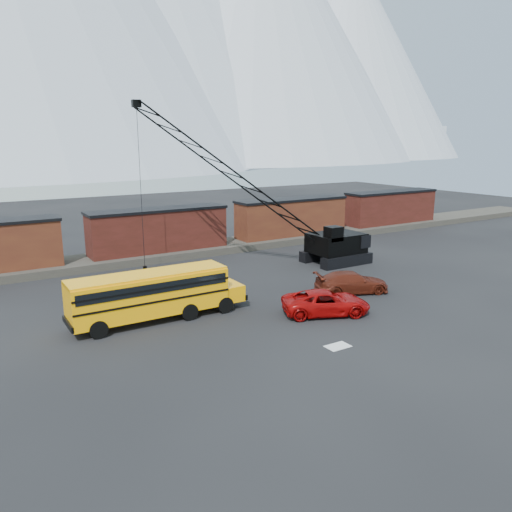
{
  "coord_description": "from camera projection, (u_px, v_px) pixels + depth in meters",
  "views": [
    {
      "loc": [
        -17.23,
        -23.81,
        11.37
      ],
      "look_at": [
        1.62,
        6.56,
        3.0
      ],
      "focal_mm": 35.0,
      "sensor_mm": 36.0,
      "label": 1
    }
  ],
  "objects": [
    {
      "name": "ground",
      "position": [
        289.0,
        326.0,
        31.13
      ],
      "size": [
        160.0,
        160.0,
        0.0
      ],
      "primitive_type": "plane",
      "color": "black",
      "rests_on": "ground"
    },
    {
      "name": "gravel_berm",
      "position": [
        160.0,
        254.0,
        49.25
      ],
      "size": [
        120.0,
        5.0,
        0.7
      ],
      "primitive_type": "cube",
      "color": "#4A453D",
      "rests_on": "ground"
    },
    {
      "name": "boxcar_mid",
      "position": [
        159.0,
        230.0,
        48.7
      ],
      "size": [
        13.7,
        3.1,
        4.17
      ],
      "color": "#4B1A15",
      "rests_on": "gravel_berm"
    },
    {
      "name": "boxcar_east_near",
      "position": [
        292.0,
        217.0,
        56.92
      ],
      "size": [
        13.7,
        3.1,
        4.17
      ],
      "color": "#441C13",
      "rests_on": "gravel_berm"
    },
    {
      "name": "boxcar_east_far",
      "position": [
        391.0,
        207.0,
        65.14
      ],
      "size": [
        13.7,
        3.1,
        4.17
      ],
      "color": "#4B1A15",
      "rests_on": "gravel_berm"
    },
    {
      "name": "snow_patch",
      "position": [
        338.0,
        346.0,
        28.08
      ],
      "size": [
        1.4,
        0.9,
        0.02
      ],
      "primitive_type": "cube",
      "color": "silver",
      "rests_on": "ground"
    },
    {
      "name": "school_bus",
      "position": [
        155.0,
        293.0,
        31.8
      ],
      "size": [
        11.65,
        2.65,
        3.19
      ],
      "color": "#FBA105",
      "rests_on": "ground"
    },
    {
      "name": "red_pickup",
      "position": [
        326.0,
        302.0,
        33.12
      ],
      "size": [
        6.41,
        4.79,
        1.62
      ],
      "primitive_type": "imported",
      "rotation": [
        0.0,
        0.0,
        1.16
      ],
      "color": "#9E0707",
      "rests_on": "ground"
    },
    {
      "name": "maroon_suv",
      "position": [
        352.0,
        282.0,
        37.76
      ],
      "size": [
        6.05,
        4.1,
        1.63
      ],
      "primitive_type": "imported",
      "rotation": [
        0.0,
        0.0,
        1.21
      ],
      "color": "#50190E",
      "rests_on": "ground"
    },
    {
      "name": "crawler_crane",
      "position": [
        236.0,
        177.0,
        43.24
      ],
      "size": [
        19.91,
        8.47,
        14.71
      ],
      "color": "black",
      "rests_on": "ground"
    }
  ]
}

